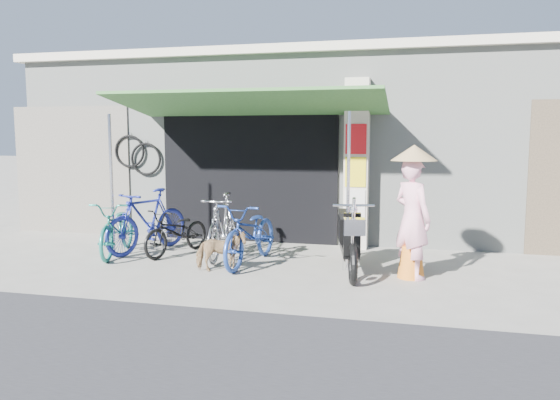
% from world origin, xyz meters
% --- Properties ---
extents(ground, '(80.00, 80.00, 0.00)m').
position_xyz_m(ground, '(0.00, 0.00, 0.00)').
color(ground, gray).
rests_on(ground, ground).
extents(bicycle_shop, '(12.30, 5.30, 3.66)m').
position_xyz_m(bicycle_shop, '(-0.00, 5.09, 1.83)').
color(bicycle_shop, '#9EA39B').
rests_on(bicycle_shop, ground).
extents(shop_pillar, '(0.42, 0.44, 3.00)m').
position_xyz_m(shop_pillar, '(0.85, 2.45, 1.50)').
color(shop_pillar, beige).
rests_on(shop_pillar, ground).
extents(awning, '(4.60, 1.88, 2.72)m').
position_xyz_m(awning, '(-0.90, 1.63, 2.51)').
color(awning, '#30612B').
rests_on(awning, ground).
extents(neighbour_left, '(2.60, 0.06, 2.60)m').
position_xyz_m(neighbour_left, '(-5.00, 2.59, 1.30)').
color(neighbour_left, '#6B665B').
rests_on(neighbour_left, ground).
extents(bike_teal, '(1.02, 1.86, 0.93)m').
position_xyz_m(bike_teal, '(-2.99, 0.89, 0.46)').
color(bike_teal, '#197466').
rests_on(bike_teal, ground).
extents(bike_blue, '(1.12, 1.88, 1.09)m').
position_xyz_m(bike_blue, '(-2.62, 1.22, 0.55)').
color(bike_blue, navy).
rests_on(bike_blue, ground).
extents(bike_black, '(0.96, 1.59, 0.79)m').
position_xyz_m(bike_black, '(-2.03, 1.14, 0.40)').
color(bike_black, black).
rests_on(bike_black, ground).
extents(bike_silver, '(0.66, 1.80, 1.06)m').
position_xyz_m(bike_silver, '(-1.20, 1.10, 0.53)').
color(bike_silver, '#9B9B9F').
rests_on(bike_silver, ground).
extents(bike_navy, '(0.85, 1.94, 0.99)m').
position_xyz_m(bike_navy, '(-0.61, 0.78, 0.49)').
color(bike_navy, navy).
rests_on(bike_navy, ground).
extents(street_dog, '(0.80, 0.59, 0.62)m').
position_xyz_m(street_dog, '(-0.91, 0.22, 0.31)').
color(street_dog, '#B0785D').
rests_on(street_dog, ground).
extents(moped, '(0.65, 1.93, 1.10)m').
position_xyz_m(moped, '(0.94, 0.66, 0.50)').
color(moped, black).
rests_on(moped, ground).
extents(nun, '(0.73, 0.73, 1.88)m').
position_xyz_m(nun, '(1.83, 0.52, 0.92)').
color(nun, '#F2A3B9').
rests_on(nun, ground).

